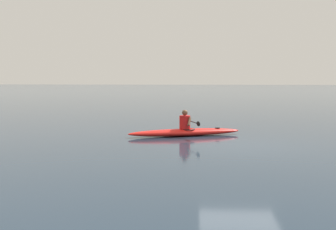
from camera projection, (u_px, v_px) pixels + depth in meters
ground_plane at (239, 146)px, 13.88m from camera, size 160.00×160.00×0.00m
kayak at (185, 132)px, 16.10m from camera, size 4.22×1.90×0.27m
kayaker at (185, 121)px, 16.07m from camera, size 0.77×2.21×0.70m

